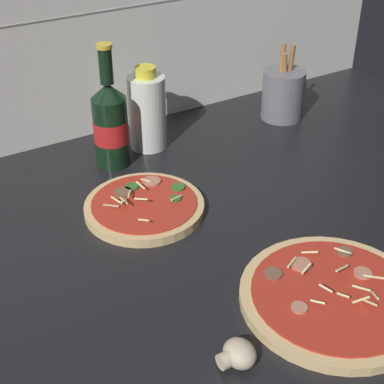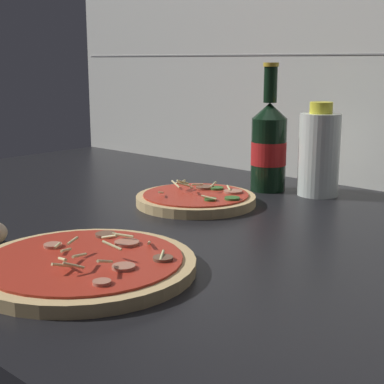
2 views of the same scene
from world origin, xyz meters
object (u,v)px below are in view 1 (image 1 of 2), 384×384
Objects in this scene: pizza_near at (333,297)px; mushroom_left at (238,354)px; pizza_far at (144,207)px; oil_bottle at (147,111)px; beer_bottle at (110,123)px; utensil_crock at (283,94)px.

mushroom_left is at bearing -173.06° from pizza_near.
oil_bottle is at bearing 60.76° from pizza_far.
beer_bottle is (2.58, 19.31, 8.35)cm from pizza_far.
oil_bottle is at bearing 17.01° from beer_bottle.
utensil_crock is (34.48, -3.59, -2.36)cm from oil_bottle.
beer_bottle reaches higher than pizza_far.
pizza_near is 1.58× the size of utensil_crock.
utensil_crock is at bearing -5.94° from oil_bottle.
beer_bottle is at bearing 101.07° from pizza_near.
beer_bottle is 1.43× the size of utensil_crock.
pizza_far is 39.02cm from mushroom_left.
pizza_far is 26.66cm from oil_bottle.
utensil_crock is at bearing -0.71° from beer_bottle.
oil_bottle reaches higher than mushroom_left.
mushroom_left is 78.05cm from utensil_crock.
utensil_crock is at bearing 21.76° from pizza_far.
pizza_near is at bearing -69.64° from pizza_far.
utensil_crock reaches higher than mushroom_left.
pizza_far is 21.19cm from beer_bottle.
beer_bottle is at bearing 179.29° from utensil_crock.
oil_bottle reaches higher than pizza_near.
oil_bottle is 34.75cm from utensil_crock.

